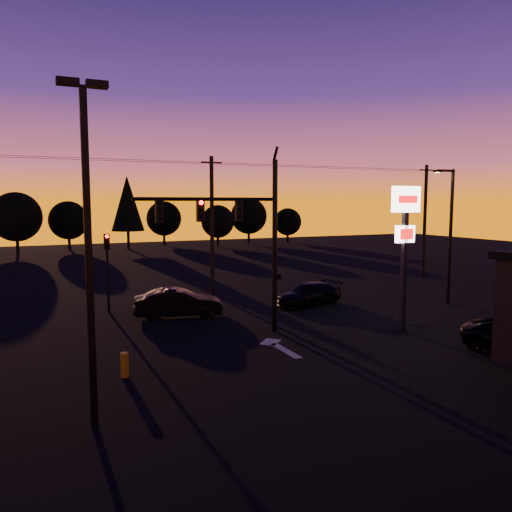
{
  "coord_description": "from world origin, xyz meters",
  "views": [
    {
      "loc": [
        -8.94,
        -16.58,
        6.06
      ],
      "look_at": [
        1.0,
        5.0,
        3.5
      ],
      "focal_mm": 35.0,
      "sensor_mm": 36.0,
      "label": 1
    }
  ],
  "objects_px": {
    "pylon_sign": "(405,227)",
    "car_right": "(309,294)",
    "traffic_signal_mast": "(243,228)",
    "car_mid": "(178,303)",
    "parking_lot_light": "(88,233)",
    "streetlight": "(450,230)",
    "secondary_signal": "(107,261)",
    "bollard": "(125,365)"
  },
  "relations": [
    {
      "from": "pylon_sign",
      "to": "car_right",
      "type": "bearing_deg",
      "value": 97.16
    },
    {
      "from": "traffic_signal_mast",
      "to": "car_mid",
      "type": "relative_size",
      "value": 1.86
    },
    {
      "from": "parking_lot_light",
      "to": "car_mid",
      "type": "bearing_deg",
      "value": 64.13
    },
    {
      "from": "parking_lot_light",
      "to": "streetlight",
      "type": "xyz_separation_m",
      "value": [
        21.41,
        8.5,
        -0.85
      ]
    },
    {
      "from": "streetlight",
      "to": "car_mid",
      "type": "distance_m",
      "value": 16.46
    },
    {
      "from": "secondary_signal",
      "to": "car_right",
      "type": "bearing_deg",
      "value": -14.64
    },
    {
      "from": "car_right",
      "to": "car_mid",
      "type": "bearing_deg",
      "value": -105.61
    },
    {
      "from": "bollard",
      "to": "car_right",
      "type": "bearing_deg",
      "value": 33.2
    },
    {
      "from": "traffic_signal_mast",
      "to": "parking_lot_light",
      "type": "xyz_separation_m",
      "value": [
        -7.4,
        -6.99,
        0.33
      ]
    },
    {
      "from": "secondary_signal",
      "to": "parking_lot_light",
      "type": "relative_size",
      "value": 0.48
    },
    {
      "from": "traffic_signal_mast",
      "to": "bollard",
      "type": "distance_m",
      "value": 8.19
    },
    {
      "from": "bollard",
      "to": "traffic_signal_mast",
      "type": "bearing_deg",
      "value": 29.49
    },
    {
      "from": "car_mid",
      "to": "car_right",
      "type": "relative_size",
      "value": 1.04
    },
    {
      "from": "pylon_sign",
      "to": "bollard",
      "type": "relative_size",
      "value": 7.87
    },
    {
      "from": "parking_lot_light",
      "to": "streetlight",
      "type": "relative_size",
      "value": 1.14
    },
    {
      "from": "streetlight",
      "to": "car_mid",
      "type": "xyz_separation_m",
      "value": [
        -15.72,
        3.23,
        -3.66
      ]
    },
    {
      "from": "pylon_sign",
      "to": "car_mid",
      "type": "height_order",
      "value": "pylon_sign"
    },
    {
      "from": "pylon_sign",
      "to": "streetlight",
      "type": "distance_m",
      "value": 8.0
    },
    {
      "from": "traffic_signal_mast",
      "to": "car_right",
      "type": "height_order",
      "value": "traffic_signal_mast"
    },
    {
      "from": "secondary_signal",
      "to": "traffic_signal_mast",
      "type": "bearing_deg",
      "value": -56.81
    },
    {
      "from": "traffic_signal_mast",
      "to": "secondary_signal",
      "type": "relative_size",
      "value": 1.97
    },
    {
      "from": "secondary_signal",
      "to": "streetlight",
      "type": "height_order",
      "value": "streetlight"
    },
    {
      "from": "traffic_signal_mast",
      "to": "streetlight",
      "type": "distance_m",
      "value": 14.1
    },
    {
      "from": "parking_lot_light",
      "to": "car_mid",
      "type": "relative_size",
      "value": 1.98
    },
    {
      "from": "secondary_signal",
      "to": "pylon_sign",
      "type": "distance_m",
      "value": 15.75
    },
    {
      "from": "traffic_signal_mast",
      "to": "car_mid",
      "type": "distance_m",
      "value": 6.54
    },
    {
      "from": "pylon_sign",
      "to": "car_mid",
      "type": "xyz_separation_m",
      "value": [
        -8.81,
        7.23,
        -4.15
      ]
    },
    {
      "from": "parking_lot_light",
      "to": "streetlight",
      "type": "height_order",
      "value": "parking_lot_light"
    },
    {
      "from": "pylon_sign",
      "to": "car_right",
      "type": "height_order",
      "value": "pylon_sign"
    },
    {
      "from": "bollard",
      "to": "streetlight",
      "type": "bearing_deg",
      "value": 13.72
    },
    {
      "from": "secondary_signal",
      "to": "pylon_sign",
      "type": "relative_size",
      "value": 0.64
    },
    {
      "from": "traffic_signal_mast",
      "to": "car_right",
      "type": "relative_size",
      "value": 1.93
    },
    {
      "from": "traffic_signal_mast",
      "to": "car_mid",
      "type": "bearing_deg",
      "value": 109.87
    },
    {
      "from": "car_mid",
      "to": "car_right",
      "type": "height_order",
      "value": "car_mid"
    },
    {
      "from": "parking_lot_light",
      "to": "bollard",
      "type": "height_order",
      "value": "parking_lot_light"
    },
    {
      "from": "pylon_sign",
      "to": "bollard",
      "type": "bearing_deg",
      "value": -176.17
    },
    {
      "from": "traffic_signal_mast",
      "to": "secondary_signal",
      "type": "height_order",
      "value": "traffic_signal_mast"
    },
    {
      "from": "streetlight",
      "to": "parking_lot_light",
      "type": "bearing_deg",
      "value": -158.35
    },
    {
      "from": "streetlight",
      "to": "car_mid",
      "type": "height_order",
      "value": "streetlight"
    },
    {
      "from": "secondary_signal",
      "to": "car_right",
      "type": "distance_m",
      "value": 11.69
    },
    {
      "from": "streetlight",
      "to": "car_right",
      "type": "relative_size",
      "value": 1.8
    },
    {
      "from": "car_mid",
      "to": "traffic_signal_mast",
      "type": "bearing_deg",
      "value": -146.39
    }
  ]
}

